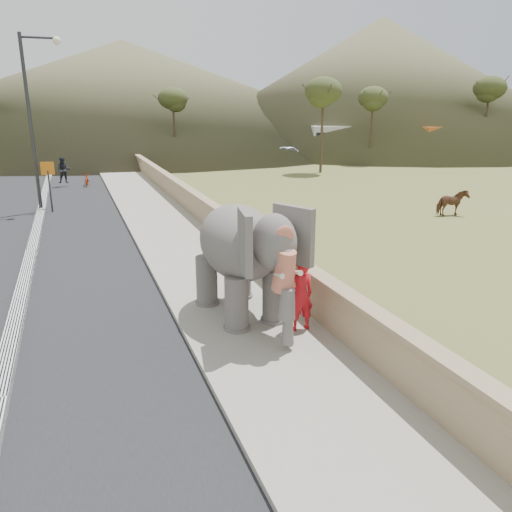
{
  "coord_description": "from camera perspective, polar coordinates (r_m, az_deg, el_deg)",
  "views": [
    {
      "loc": [
        -3.44,
        -7.92,
        4.86
      ],
      "look_at": [
        0.2,
        1.99,
        1.7
      ],
      "focal_mm": 35.0,
      "sensor_mm": 36.0,
      "label": 1
    }
  ],
  "objects": [
    {
      "name": "parapet",
      "position": [
        19.12,
        -4.21,
        3.59
      ],
      "size": [
        0.3,
        120.0,
        1.1
      ],
      "primitive_type": "cube",
      "color": "tan",
      "rests_on": "ground"
    },
    {
      "name": "hill_right",
      "position": [
        71.8,
        13.91,
        18.72
      ],
      "size": [
        56.0,
        56.0,
        16.0
      ],
      "primitive_type": "cone",
      "color": "brown",
      "rests_on": "ground"
    },
    {
      "name": "bus_white",
      "position": [
        51.21,
        12.58,
        12.57
      ],
      "size": [
        11.25,
        5.57,
        3.1
      ],
      "primitive_type": "cube",
      "rotation": [
        0.0,
        0.0,
        1.28
      ],
      "color": "silver",
      "rests_on": "ground"
    },
    {
      "name": "ground",
      "position": [
        9.91,
        2.96,
        -12.73
      ],
      "size": [
        160.0,
        160.0,
        0.0
      ],
      "primitive_type": "plane",
      "color": "olive",
      "rests_on": "ground"
    },
    {
      "name": "walkway",
      "position": [
        18.86,
        -9.01,
        1.76
      ],
      "size": [
        3.0,
        120.0,
        0.15
      ],
      "primitive_type": "cube",
      "color": "#9E9687",
      "rests_on": "ground"
    },
    {
      "name": "motorcyclist",
      "position": [
        33.92,
        -19.97,
        8.72
      ],
      "size": [
        2.09,
        1.65,
        1.88
      ],
      "color": "maroon",
      "rests_on": "ground"
    },
    {
      "name": "road",
      "position": [
        18.63,
        -24.23,
        0.09
      ],
      "size": [
        7.0,
        120.0,
        0.03
      ],
      "primitive_type": "cube",
      "color": "black",
      "rests_on": "ground"
    },
    {
      "name": "signboard",
      "position": [
        25.69,
        -22.62,
        8.21
      ],
      "size": [
        0.6,
        0.08,
        2.4
      ],
      "color": "#2D2D33",
      "rests_on": "ground"
    },
    {
      "name": "elephant_and_man",
      "position": [
        11.57,
        -1.88,
        -0.23
      ],
      "size": [
        2.43,
        3.97,
        2.72
      ],
      "color": "slate",
      "rests_on": "ground"
    },
    {
      "name": "hill_far",
      "position": [
        78.4,
        -14.7,
        17.72
      ],
      "size": [
        80.0,
        80.0,
        14.0
      ],
      "primitive_type": "cone",
      "color": "brown",
      "rests_on": "ground"
    },
    {
      "name": "distant_car",
      "position": [
        47.51,
        3.83,
        11.63
      ],
      "size": [
        4.44,
        2.35,
        1.44
      ],
      "primitive_type": "imported",
      "rotation": [
        0.0,
        0.0,
        1.41
      ],
      "color": "#A8AAAF",
      "rests_on": "ground"
    },
    {
      "name": "bus_orange",
      "position": [
        54.17,
        22.12,
        11.98
      ],
      "size": [
        11.24,
        4.02,
        3.1
      ],
      "primitive_type": "cube",
      "rotation": [
        0.0,
        0.0,
        1.71
      ],
      "color": "orange",
      "rests_on": "ground"
    },
    {
      "name": "trees",
      "position": [
        36.37,
        -12.05,
        14.88
      ],
      "size": [
        49.0,
        43.73,
        9.22
      ],
      "color": "#473828",
      "rests_on": "ground"
    },
    {
      "name": "median",
      "position": [
        18.6,
        -24.26,
        0.37
      ],
      "size": [
        0.35,
        120.0,
        0.22
      ],
      "primitive_type": "cube",
      "color": "black",
      "rests_on": "ground"
    },
    {
      "name": "lamppost",
      "position": [
        25.72,
        -23.86,
        15.34
      ],
      "size": [
        1.76,
        0.36,
        8.0
      ],
      "color": "#2A2A2F",
      "rests_on": "ground"
    },
    {
      "name": "cow",
      "position": [
        24.89,
        21.5,
        5.66
      ],
      "size": [
        1.47,
        0.73,
        1.21
      ],
      "primitive_type": "imported",
      "rotation": [
        0.0,
        0.0,
        1.51
      ],
      "color": "brown",
      "rests_on": "ground"
    }
  ]
}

